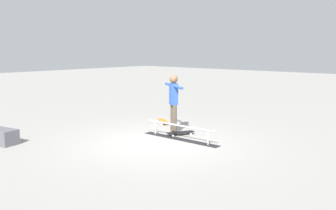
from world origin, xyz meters
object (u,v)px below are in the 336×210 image
object	(u,v)px
grind_rail	(180,133)
skateboard_main	(180,132)
skater_main	(174,100)
loose_skateboard_orange	(163,121)

from	to	relation	value
grind_rail	skateboard_main	size ratio (longest dim) A/B	3.02
grind_rail	skateboard_main	xyz separation A→B (m)	(0.31, -0.39, -0.10)
skater_main	skateboard_main	distance (m)	0.94
skater_main	skateboard_main	xyz separation A→B (m)	(-0.24, -0.02, -0.91)
skateboard_main	loose_skateboard_orange	xyz separation A→B (m)	(1.46, -0.90, 0.00)
grind_rail	skateboard_main	world-z (taller)	grind_rail
skateboard_main	loose_skateboard_orange	size ratio (longest dim) A/B	1.03
skater_main	loose_skateboard_orange	distance (m)	1.78
skateboard_main	loose_skateboard_orange	distance (m)	1.71
skateboard_main	grind_rail	bearing A→B (deg)	-113.83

